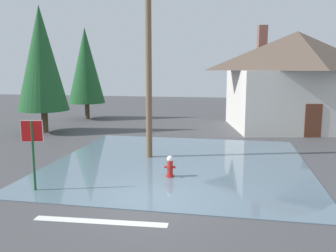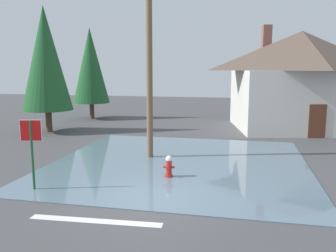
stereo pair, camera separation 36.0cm
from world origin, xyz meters
TOP-DOWN VIEW (x-y plane):
  - ground_plane at (0.00, 0.00)m, footprint 80.00×80.00m
  - flood_puddle at (0.16, 4.47)m, footprint 10.78×10.84m
  - lane_stop_bar at (-1.00, -1.84)m, footprint 3.69×0.49m
  - stop_sign_near at (-4.03, 0.06)m, footprint 0.71×0.19m
  - fire_hydrant at (0.14, 2.37)m, footprint 0.42×0.36m
  - utility_pole at (-1.34, 5.17)m, footprint 1.60×0.28m
  - house at (6.40, 14.94)m, footprint 9.92×8.72m
  - pine_tree_tall_left at (-9.28, 16.60)m, footprint 2.90×2.90m
  - pine_tree_mid_left at (-9.45, 10.30)m, footprint 3.16×3.16m

SIDE VIEW (x-z plane):
  - ground_plane at x=0.00m, z-range -0.10..0.00m
  - lane_stop_bar at x=-1.00m, z-range 0.00..0.01m
  - flood_puddle at x=0.16m, z-range 0.00..0.03m
  - fire_hydrant at x=0.14m, z-range -0.01..0.83m
  - stop_sign_near at x=-4.03m, z-range 0.51..2.91m
  - house at x=6.40m, z-range -0.13..6.86m
  - pine_tree_tall_left at x=-9.28m, z-range 0.64..7.88m
  - pine_tree_mid_left at x=-9.45m, z-range 0.70..8.61m
  - utility_pole at x=-1.34m, z-range 0.18..9.35m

